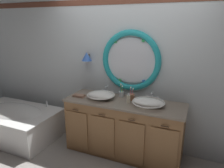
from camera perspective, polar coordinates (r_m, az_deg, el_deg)
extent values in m
plane|color=gray|center=(3.42, 0.51, -19.75)|extent=(14.00, 14.00, 0.00)
cube|color=silver|center=(3.39, 4.46, 4.13)|extent=(6.40, 0.08, 2.60)
cube|color=brown|center=(3.29, 4.60, 21.61)|extent=(6.27, 0.01, 0.09)
ellipsoid|color=silver|center=(3.30, 5.09, 6.27)|extent=(0.86, 0.02, 0.71)
torus|color=teal|center=(3.29, 5.06, 6.26)|extent=(0.95, 0.09, 0.95)
cube|color=purple|center=(3.18, 12.43, 5.80)|extent=(0.05, 0.01, 0.05)
cube|color=green|center=(3.19, 8.49, 11.59)|extent=(0.05, 0.01, 0.05)
cube|color=green|center=(3.34, 0.88, 11.40)|extent=(0.05, 0.01, 0.05)
cube|color=teal|center=(3.45, -1.79, 6.08)|extent=(0.05, 0.01, 0.05)
cube|color=green|center=(3.41, 2.18, 1.03)|extent=(0.04, 0.01, 0.04)
cube|color=#2866B7|center=(3.29, 8.61, 0.71)|extent=(0.05, 0.01, 0.05)
cylinder|color=#4C3823|center=(3.56, -6.50, 7.84)|extent=(0.02, 0.09, 0.02)
cone|color=blue|center=(3.52, -6.90, 7.41)|extent=(0.17, 0.17, 0.14)
cube|color=olive|center=(3.38, 3.21, -11.84)|extent=(1.79, 0.59, 0.84)
cube|color=gray|center=(3.20, 3.34, -4.94)|extent=(1.82, 0.63, 0.03)
cube|color=gray|center=(3.48, 4.95, -4.53)|extent=(1.79, 0.02, 0.11)
cube|color=olive|center=(3.43, -9.48, -12.43)|extent=(0.38, 0.02, 0.64)
cylinder|color=#422D1E|center=(3.26, -9.88, -6.94)|extent=(0.10, 0.01, 0.01)
cube|color=olive|center=(3.23, -2.58, -14.10)|extent=(0.38, 0.02, 0.64)
cylinder|color=#422D1E|center=(3.05, -2.77, -8.35)|extent=(0.10, 0.01, 0.01)
cube|color=olive|center=(3.09, 5.19, -15.73)|extent=(0.38, 0.02, 0.64)
cylinder|color=#422D1E|center=(2.90, 5.30, -9.78)|extent=(0.10, 0.01, 0.01)
cube|color=olive|center=(3.00, 13.68, -17.16)|extent=(0.38, 0.02, 0.64)
cylinder|color=#422D1E|center=(2.81, 14.13, -11.11)|extent=(0.10, 0.01, 0.01)
cube|color=white|center=(4.28, -24.85, -9.66)|extent=(1.54, 0.92, 0.50)
ellipsoid|color=white|center=(4.20, -25.17, -7.20)|extent=(1.26, 0.72, 0.28)
cube|color=white|center=(4.19, -25.24, -6.70)|extent=(1.57, 0.95, 0.02)
cylinder|color=silver|center=(4.14, -17.29, -5.13)|extent=(0.04, 0.04, 0.11)
cylinder|color=silver|center=(4.20, -25.17, -7.20)|extent=(0.04, 0.04, 0.01)
ellipsoid|color=white|center=(3.29, -3.00, -2.99)|extent=(0.42, 0.32, 0.12)
torus|color=white|center=(3.28, -3.00, -2.94)|extent=(0.44, 0.44, 0.02)
cylinder|color=silver|center=(3.28, -3.00, -2.94)|extent=(0.03, 0.03, 0.01)
ellipsoid|color=white|center=(3.05, 9.83, -4.89)|extent=(0.45, 0.28, 0.11)
torus|color=white|center=(3.05, 9.83, -4.84)|extent=(0.47, 0.47, 0.02)
cylinder|color=silver|center=(3.05, 9.83, -4.84)|extent=(0.03, 0.03, 0.01)
cylinder|color=silver|center=(3.51, -1.17, -2.50)|extent=(0.05, 0.05, 0.02)
cylinder|color=silver|center=(3.49, -1.18, -1.46)|extent=(0.02, 0.02, 0.11)
sphere|color=silver|center=(3.48, -1.18, -0.56)|extent=(0.03, 0.03, 0.03)
cylinder|color=silver|center=(3.43, -1.54, -0.78)|extent=(0.02, 0.10, 0.02)
cylinder|color=silver|center=(3.54, -2.43, -2.02)|extent=(0.04, 0.04, 0.06)
cylinder|color=silver|center=(3.48, 0.11, -2.37)|extent=(0.04, 0.04, 0.06)
cube|color=silver|center=(3.53, -2.44, -1.49)|extent=(0.05, 0.01, 0.01)
cube|color=silver|center=(3.46, 0.11, -1.84)|extent=(0.05, 0.01, 0.01)
cylinder|color=silver|center=(3.29, 10.85, -4.12)|extent=(0.05, 0.05, 0.02)
cylinder|color=silver|center=(3.27, 10.91, -3.05)|extent=(0.02, 0.02, 0.11)
sphere|color=silver|center=(3.25, 10.96, -2.13)|extent=(0.03, 0.03, 0.03)
cylinder|color=silver|center=(3.20, 10.75, -2.40)|extent=(0.02, 0.10, 0.02)
cylinder|color=silver|center=(3.30, 9.51, -3.62)|extent=(0.04, 0.04, 0.06)
cylinder|color=silver|center=(3.27, 12.23, -3.97)|extent=(0.04, 0.04, 0.06)
cube|color=silver|center=(3.29, 9.54, -3.07)|extent=(0.05, 0.01, 0.01)
cube|color=silver|center=(3.26, 12.27, -3.41)|extent=(0.05, 0.01, 0.01)
cylinder|color=silver|center=(3.37, 2.56, -2.80)|extent=(0.08, 0.08, 0.08)
torus|color=silver|center=(3.36, 2.57, -2.14)|extent=(0.08, 0.08, 0.01)
cylinder|color=green|center=(3.34, 2.80, -2.07)|extent=(0.02, 0.02, 0.16)
cube|color=white|center=(3.32, 2.82, -0.61)|extent=(0.02, 0.02, 0.02)
cylinder|color=yellow|center=(3.37, 2.53, -1.73)|extent=(0.03, 0.02, 0.18)
cube|color=white|center=(3.34, 2.55, -0.09)|extent=(0.02, 0.02, 0.02)
cylinder|color=#19ADB2|center=(3.34, 2.38, -1.80)|extent=(0.04, 0.02, 0.19)
cube|color=white|center=(3.30, 2.40, -0.05)|extent=(0.02, 0.02, 0.02)
cylinder|color=#996647|center=(3.22, 5.41, -3.62)|extent=(0.08, 0.08, 0.10)
torus|color=#996647|center=(3.21, 5.43, -2.82)|extent=(0.09, 0.09, 0.01)
cylinder|color=pink|center=(3.20, 5.69, -2.90)|extent=(0.03, 0.03, 0.16)
cube|color=white|center=(3.17, 5.73, -1.32)|extent=(0.02, 0.02, 0.03)
cylinder|color=pink|center=(3.22, 5.06, -2.67)|extent=(0.03, 0.01, 0.18)
cube|color=white|center=(3.19, 5.11, -0.99)|extent=(0.02, 0.02, 0.02)
cylinder|color=#EFE5C6|center=(3.12, 4.48, -4.08)|extent=(0.05, 0.05, 0.11)
cylinder|color=silver|center=(3.10, 4.51, -2.92)|extent=(0.03, 0.03, 0.02)
cylinder|color=silver|center=(3.08, 4.40, -2.77)|extent=(0.01, 0.04, 0.01)
cube|color=#936B56|center=(3.42, -8.94, -3.27)|extent=(0.19, 0.11, 0.02)
cube|color=#936B56|center=(3.42, -8.96, -3.02)|extent=(0.18, 0.11, 0.02)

